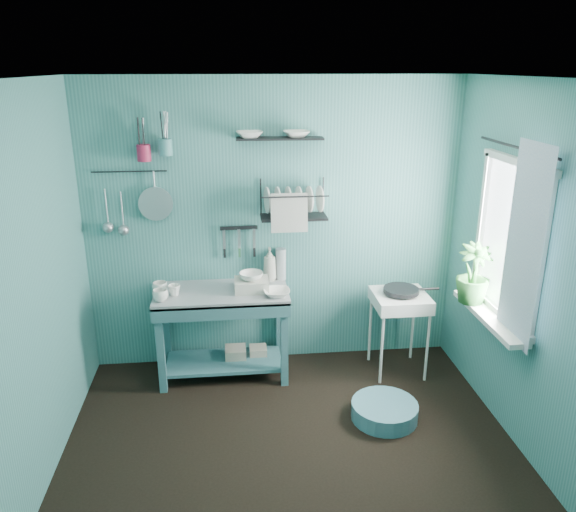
{
  "coord_description": "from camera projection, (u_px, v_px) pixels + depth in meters",
  "views": [
    {
      "loc": [
        -0.38,
        -3.14,
        2.57
      ],
      "look_at": [
        0.05,
        0.85,
        1.2
      ],
      "focal_mm": 35.0,
      "sensor_mm": 36.0,
      "label": 1
    }
  ],
  "objects": [
    {
      "name": "wash_tub",
      "position": [
        251.0,
        285.0,
        4.66
      ],
      "size": [
        0.28,
        0.22,
        0.1
      ],
      "primitive_type": "cube",
      "color": "beige",
      "rests_on": "work_counter"
    },
    {
      "name": "hook_rail",
      "position": [
        129.0,
        172.0,
        4.52
      ],
      "size": [
        0.6,
        0.01,
        0.01
      ],
      "primitive_type": "cylinder",
      "rotation": [
        0.0,
        1.57,
        0.0
      ],
      "color": "black",
      "rests_on": "wall_back"
    },
    {
      "name": "shelf_bowl_right",
      "position": [
        297.0,
        130.0,
        4.49
      ],
      "size": [
        0.23,
        0.23,
        0.05
      ],
      "primitive_type": "imported",
      "rotation": [
        0.0,
        0.0,
        0.09
      ],
      "color": "white",
      "rests_on": "upper_shelf"
    },
    {
      "name": "wall_left",
      "position": [
        22.0,
        305.0,
        3.26
      ],
      "size": [
        0.0,
        3.0,
        3.0
      ],
      "primitive_type": "plane",
      "rotation": [
        1.57,
        0.0,
        1.57
      ],
      "color": "#3C7A78",
      "rests_on": "ground"
    },
    {
      "name": "ladle_inner",
      "position": [
        122.0,
        210.0,
        4.6
      ],
      "size": [
        0.01,
        0.01,
        0.3
      ],
      "primitive_type": "cylinder",
      "color": "#ACAFB5",
      "rests_on": "wall_back"
    },
    {
      "name": "wall_right",
      "position": [
        543.0,
        283.0,
        3.58
      ],
      "size": [
        0.0,
        3.0,
        3.0
      ],
      "primitive_type": "plane",
      "rotation": [
        1.57,
        0.0,
        -1.57
      ],
      "color": "#3C7A78",
      "rests_on": "ground"
    },
    {
      "name": "mug_right",
      "position": [
        160.0,
        288.0,
        4.61
      ],
      "size": [
        0.17,
        0.17,
        0.1
      ],
      "primitive_type": "imported",
      "rotation": [
        0.0,
        0.0,
        1.05
      ],
      "color": "white",
      "rests_on": "work_counter"
    },
    {
      "name": "mug_left",
      "position": [
        160.0,
        295.0,
        4.46
      ],
      "size": [
        0.12,
        0.12,
        0.1
      ],
      "primitive_type": "imported",
      "color": "white",
      "rests_on": "work_counter"
    },
    {
      "name": "curtain_rod",
      "position": [
        516.0,
        147.0,
        3.74
      ],
      "size": [
        0.02,
        1.05,
        0.02
      ],
      "primitive_type": "cylinder",
      "rotation": [
        1.57,
        0.0,
        0.0
      ],
      "color": "black",
      "rests_on": "wall_right"
    },
    {
      "name": "knife_strip",
      "position": [
        239.0,
        228.0,
        4.77
      ],
      "size": [
        0.32,
        0.03,
        0.03
      ],
      "primitive_type": "cube",
      "rotation": [
        0.0,
        0.0,
        0.02
      ],
      "color": "black",
      "rests_on": "wall_back"
    },
    {
      "name": "mug_mid",
      "position": [
        174.0,
        290.0,
        4.56
      ],
      "size": [
        0.14,
        0.14,
        0.09
      ],
      "primitive_type": "imported",
      "rotation": [
        0.0,
        0.0,
        0.52
      ],
      "color": "white",
      "rests_on": "work_counter"
    },
    {
      "name": "wall_front",
      "position": [
        344.0,
        454.0,
        2.01
      ],
      "size": [
        3.2,
        0.0,
        3.2
      ],
      "primitive_type": "plane",
      "rotation": [
        -1.57,
        0.0,
        0.0
      ],
      "color": "#3C7A78",
      "rests_on": "ground"
    },
    {
      "name": "water_bottle",
      "position": [
        281.0,
        264.0,
        4.89
      ],
      "size": [
        0.09,
        0.09,
        0.28
      ],
      "primitive_type": "cylinder",
      "color": "#A3B0B6",
      "rests_on": "work_counter"
    },
    {
      "name": "floor_basin",
      "position": [
        384.0,
        411.0,
        4.28
      ],
      "size": [
        0.51,
        0.51,
        0.13
      ],
      "primitive_type": "cylinder",
      "color": "teal",
      "rests_on": "floor"
    },
    {
      "name": "upper_shelf",
      "position": [
        280.0,
        138.0,
        4.49
      ],
      "size": [
        0.71,
        0.21,
        0.01
      ],
      "primitive_type": "cube",
      "rotation": [
        0.0,
        0.0,
        -0.05
      ],
      "color": "black",
      "rests_on": "wall_back"
    },
    {
      "name": "tub_bowl",
      "position": [
        251.0,
        276.0,
        4.64
      ],
      "size": [
        0.2,
        0.19,
        0.06
      ],
      "primitive_type": "imported",
      "color": "white",
      "rests_on": "wash_tub"
    },
    {
      "name": "wall_back",
      "position": [
        274.0,
        226.0,
        4.83
      ],
      "size": [
        3.2,
        0.0,
        3.2
      ],
      "primitive_type": "plane",
      "rotation": [
        1.57,
        0.0,
        0.0
      ],
      "color": "#3C7A78",
      "rests_on": "ground"
    },
    {
      "name": "colander",
      "position": [
        156.0,
        204.0,
        4.61
      ],
      "size": [
        0.28,
        0.03,
        0.28
      ],
      "primitive_type": "cylinder",
      "rotation": [
        1.54,
        0.0,
        0.0
      ],
      "color": "#ACAFB5",
      "rests_on": "wall_back"
    },
    {
      "name": "counter_bowl",
      "position": [
        277.0,
        293.0,
        4.57
      ],
      "size": [
        0.22,
        0.22,
        0.05
      ],
      "primitive_type": "imported",
      "color": "white",
      "rests_on": "work_counter"
    },
    {
      "name": "frying_pan",
      "position": [
        401.0,
        290.0,
        4.74
      ],
      "size": [
        0.3,
        0.3,
        0.03
      ],
      "primitive_type": "cylinder",
      "color": "black",
      "rests_on": "hotplate_stand"
    },
    {
      "name": "shelf_bowl_left",
      "position": [
        249.0,
        132.0,
        4.45
      ],
      "size": [
        0.23,
        0.23,
        0.05
      ],
      "primitive_type": "imported",
      "rotation": [
        0.0,
        0.0,
        0.08
      ],
      "color": "white",
      "rests_on": "upper_shelf"
    },
    {
      "name": "curtain",
      "position": [
        524.0,
        246.0,
        3.65
      ],
      "size": [
        0.0,
        1.35,
        1.35
      ],
      "primitive_type": "plane",
      "rotation": [
        1.57,
        0.0,
        1.57
      ],
      "color": "silver",
      "rests_on": "wall_right"
    },
    {
      "name": "windowsill",
      "position": [
        489.0,
        317.0,
        4.14
      ],
      "size": [
        0.16,
        0.95,
        0.04
      ],
      "primitive_type": "cube",
      "color": "white",
      "rests_on": "wall_right"
    },
    {
      "name": "window_glass",
      "position": [
        510.0,
        240.0,
        3.96
      ],
      "size": [
        0.0,
        1.1,
        1.1
      ],
      "primitive_type": "plane",
      "rotation": [
        1.57,
        0.0,
        1.57
      ],
      "color": "white",
      "rests_on": "wall_right"
    },
    {
      "name": "utensil_cup_magenta",
      "position": [
        144.0,
        153.0,
        4.44
      ],
      "size": [
        0.11,
        0.11,
        0.13
      ],
      "primitive_type": "cylinder",
      "color": "#AC1F44",
      "rests_on": "wall_back"
    },
    {
      "name": "soap_bottle",
      "position": [
        270.0,
        264.0,
        4.86
      ],
      "size": [
        0.11,
        0.12,
        0.3
      ],
      "primitive_type": "imported",
      "color": "beige",
      "rests_on": "work_counter"
    },
    {
      "name": "potted_plant",
      "position": [
        473.0,
        274.0,
        4.27
      ],
      "size": [
        0.26,
        0.26,
        0.47
      ],
      "primitive_type": "imported",
      "rotation": [
        0.0,
        0.0,
        0.01
      ],
      "color": "#29682C",
      "rests_on": "windowsill"
    },
    {
      "name": "storage_tin_small",
      "position": [
        258.0,
        357.0,
        5.0
      ],
      "size": [
        0.15,
        0.15,
        0.2
      ],
      "primitive_type": "cube",
      "color": "tan",
      "rests_on": "floor"
    },
    {
      "name": "ladle_outer",
      "position": [
        106.0,
        207.0,
        4.58
      ],
      "size": [
        0.01,
        0.01,
        0.3
      ],
      "primitive_type": "cylinder",
      "color": "#ACAFB5",
      "rests_on": "wall_back"
    },
    {
      "name": "hotplate_stand",
      "position": [
        398.0,
        333.0,
        4.87
      ],
      "size": [
        0.5,
        0.5,
        0.73
      ],
      "primitive_type": "cube",
      "rotation": [
        0.0,
        0.0,
        -0.12
      ],
      "color": "white",
      "rests_on": "floor"
    },
    {
      "name": "dish_rack",
      "position": [
        294.0,
        200.0,
        4.64
      ],
      "size": [
        0.56,
        0.27,
        0.32
      ],
      "primitive_type": "cube",
      "rotation": [
        0.0,
        0.0,
        -0.06
      ],
      "color": "black",
      "rests_on": "wall_back"
    },
    {
      "name": "work_counter",
      "position": [
        223.0,
        333.0,
        4.8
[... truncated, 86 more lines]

